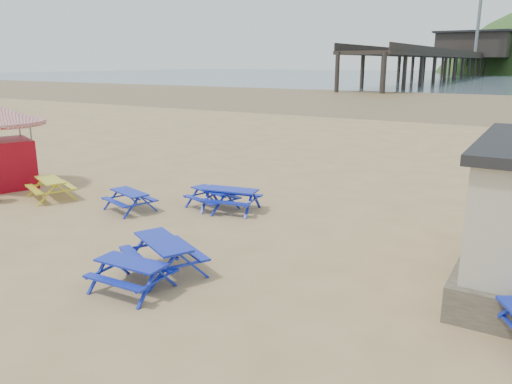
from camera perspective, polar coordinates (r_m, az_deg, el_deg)
The scene contains 9 objects.
ground at distance 14.13m, azimuth -6.45°, elevation -4.76°, with size 400.00×400.00×0.00m, color tan.
wet_sand at distance 66.27m, azimuth 23.76°, elevation 9.42°, with size 400.00×400.00×0.00m, color brown.
picnic_table_blue_a at distance 16.60m, azimuth -14.23°, elevation -1.01°, with size 1.83×1.63×0.64m.
picnic_table_blue_b at distance 16.42m, azimuth -5.02°, elevation -0.77°, with size 1.81×1.60×0.65m.
picnic_table_blue_d at distance 11.63m, azimuth -10.52°, elevation -7.25°, with size 2.31×2.15×0.77m.
picnic_table_blue_e at distance 10.93m, azimuth -14.01°, elevation -9.28°, with size 1.59×1.29×0.65m.
picnic_table_yellow at distance 18.93m, azimuth -22.39°, elevation 0.34°, with size 2.08×1.91×0.70m.
pier at distance 190.63m, azimuth 23.35°, elevation 13.77°, with size 24.00×220.00×39.29m.
picnic_table_blue_g at distance 16.10m, azimuth -2.89°, elevation -0.90°, with size 1.94×1.67×0.72m.
Camera 1 is at (8.09, -10.60, 4.68)m, focal length 35.00 mm.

